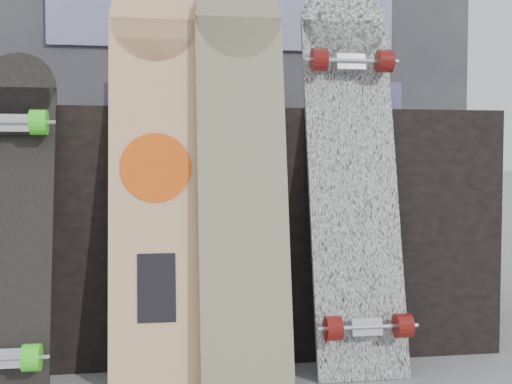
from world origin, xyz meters
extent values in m
cube|color=black|center=(0.00, 0.50, 0.40)|extent=(1.60, 0.60, 0.80)
cube|color=#343439|center=(0.00, 1.35, 1.10)|extent=(2.40, 0.20, 2.20)
cube|color=#0F115C|center=(0.00, 1.24, 1.30)|extent=(1.60, 0.02, 0.30)
cube|color=#45356D|center=(-0.40, 0.54, 0.85)|extent=(0.18, 0.12, 0.10)
cube|color=#45356D|center=(0.49, 0.56, 0.86)|extent=(0.14, 0.14, 0.12)
cube|color=#D1B78C|center=(-0.09, 0.54, 0.83)|extent=(0.22, 0.10, 0.06)
cube|color=beige|center=(-0.32, 0.13, 0.53)|extent=(0.27, 0.21, 1.07)
cylinder|color=beige|center=(-0.32, 0.23, 1.06)|extent=(0.27, 0.07, 0.27)
cylinder|color=#EC520E|center=(-0.32, 0.14, 0.62)|extent=(0.21, 0.04, 0.20)
cube|color=black|center=(-0.32, 0.08, 0.28)|extent=(0.11, 0.04, 0.19)
cube|color=beige|center=(-0.07, 0.09, 0.53)|extent=(0.26, 0.24, 1.07)
cylinder|color=beige|center=(-0.07, 0.20, 1.07)|extent=(0.26, 0.07, 0.26)
cube|color=white|center=(0.28, 0.14, 0.54)|extent=(0.28, 0.26, 1.08)
cylinder|color=white|center=(0.28, 0.26, 1.08)|extent=(0.28, 0.08, 0.27)
cube|color=silver|center=(0.28, 0.01, 0.16)|extent=(0.09, 0.04, 0.06)
cylinder|color=#5E100D|center=(0.17, -0.01, 0.17)|extent=(0.04, 0.07, 0.07)
cylinder|color=#5E100D|center=(0.38, -0.01, 0.17)|extent=(0.05, 0.07, 0.07)
cube|color=silver|center=(0.28, 0.18, 0.94)|extent=(0.09, 0.04, 0.06)
cylinder|color=#5E100D|center=(0.17, 0.16, 0.94)|extent=(0.04, 0.07, 0.07)
cylinder|color=#5E100D|center=(0.38, 0.16, 0.94)|extent=(0.05, 0.07, 0.07)
cube|color=black|center=(-0.71, 0.08, 0.42)|extent=(0.21, 0.23, 0.85)
cylinder|color=black|center=(-0.71, 0.19, 0.85)|extent=(0.21, 0.07, 0.21)
cube|color=silver|center=(-0.71, -0.04, 0.13)|extent=(0.09, 0.04, 0.06)
cylinder|color=#3CF322|center=(-0.64, -0.06, 0.13)|extent=(0.04, 0.07, 0.07)
cube|color=silver|center=(-0.71, 0.12, 0.74)|extent=(0.09, 0.04, 0.06)
cylinder|color=#3CF322|center=(-0.64, 0.10, 0.74)|extent=(0.04, 0.07, 0.07)
camera|label=1|loc=(-0.31, -1.74, 0.64)|focal=45.00mm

